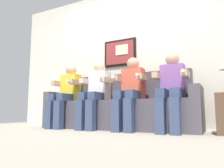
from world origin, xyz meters
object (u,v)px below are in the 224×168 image
(person_leftmost, at_px, (66,92))
(person_left_center, at_px, (96,91))
(person_right_center, at_px, (130,89))
(couch, at_px, (117,109))
(person_rightmost, at_px, (171,87))

(person_leftmost, bearing_deg, person_left_center, 0.00)
(person_leftmost, height_order, person_right_center, same)
(couch, relative_size, person_right_center, 2.29)
(person_right_center, bearing_deg, person_left_center, 179.96)
(couch, distance_m, person_left_center, 0.45)
(person_leftmost, height_order, person_left_center, same)
(person_right_center, height_order, person_rightmost, same)
(couch, height_order, person_leftmost, person_leftmost)
(person_right_center, bearing_deg, person_leftmost, 179.98)
(person_left_center, bearing_deg, person_rightmost, 0.00)
(person_right_center, bearing_deg, person_rightmost, 0.04)
(person_rightmost, bearing_deg, person_leftmost, 180.00)
(couch, bearing_deg, person_right_center, -29.43)
(person_left_center, xyz_separation_m, person_right_center, (0.60, -0.00, 0.00))
(person_right_center, xyz_separation_m, person_rightmost, (0.60, 0.00, -0.00))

